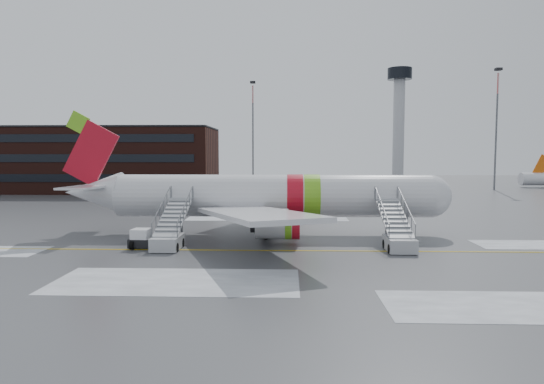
{
  "coord_description": "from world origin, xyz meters",
  "views": [
    {
      "loc": [
        0.38,
        -36.98,
        7.28
      ],
      "look_at": [
        -1.01,
        4.47,
        4.0
      ],
      "focal_mm": 32.0,
      "sensor_mm": 36.0,
      "label": 1
    }
  ],
  "objects_px": {
    "airliner": "(262,197)",
    "airstair_fwd": "(397,235)",
    "pushback_tug": "(145,240)",
    "airstair_aft": "(170,234)"
  },
  "relations": [
    {
      "from": "airliner",
      "to": "airstair_fwd",
      "type": "height_order",
      "value": "airliner"
    },
    {
      "from": "pushback_tug",
      "to": "airliner",
      "type": "bearing_deg",
      "value": 38.28
    },
    {
      "from": "airliner",
      "to": "pushback_tug",
      "type": "distance_m",
      "value": 11.42
    },
    {
      "from": "airstair_fwd",
      "to": "airstair_aft",
      "type": "relative_size",
      "value": 1.0
    },
    {
      "from": "airliner",
      "to": "airstair_aft",
      "type": "xyz_separation_m",
      "value": [
        -6.85,
        -6.54,
        -2.35
      ]
    },
    {
      "from": "pushback_tug",
      "to": "airstair_aft",
      "type": "bearing_deg",
      "value": 10.1
    },
    {
      "from": "airstair_fwd",
      "to": "pushback_tug",
      "type": "xyz_separation_m",
      "value": [
        -19.4,
        -0.33,
        -0.4
      ]
    },
    {
      "from": "airliner",
      "to": "pushback_tug",
      "type": "xyz_separation_m",
      "value": [
        -8.7,
        -6.87,
        -2.75
      ]
    },
    {
      "from": "airstair_fwd",
      "to": "pushback_tug",
      "type": "bearing_deg",
      "value": -179.03
    },
    {
      "from": "airstair_fwd",
      "to": "pushback_tug",
      "type": "height_order",
      "value": "airstair_fwd"
    }
  ]
}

